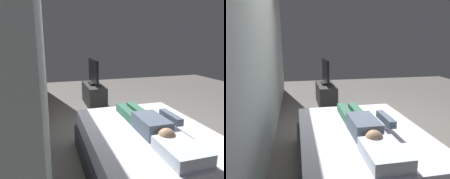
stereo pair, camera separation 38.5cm
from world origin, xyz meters
The scene contains 8 objects.
ground_plane centered at (0.00, 0.00, 0.00)m, with size 10.00×10.00×0.00m, color slate.
back_wall centered at (0.40, 1.44, 1.40)m, with size 6.40×0.10×2.80m, color silver.
bed centered at (-1.04, 0.30, 0.26)m, with size 1.94×1.47×0.54m.
pillow centered at (-1.69, 0.30, 0.60)m, with size 0.48×0.34×0.12m, color white.
person centered at (-1.01, 0.30, 0.62)m, with size 1.26×0.46×0.18m.
remote centered at (-0.86, -0.11, 0.55)m, with size 0.15×0.04×0.02m, color black.
tv_stand centered at (1.82, 0.32, 0.25)m, with size 1.10×0.40×0.50m, color #2D2D2D.
tv centered at (1.82, 0.32, 0.78)m, with size 0.88×0.20×0.59m.
Camera 1 is at (-3.19, 1.38, 1.55)m, focal length 35.10 mm.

